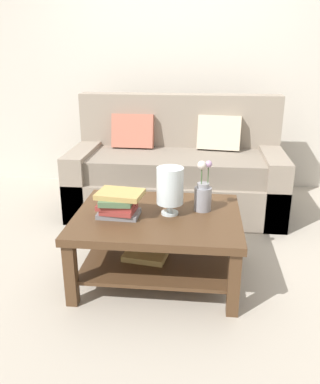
{
  "coord_description": "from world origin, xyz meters",
  "views": [
    {
      "loc": [
        0.26,
        -2.86,
        1.49
      ],
      "look_at": [
        -0.01,
        -0.3,
        0.56
      ],
      "focal_mm": 37.84,
      "sensor_mm": 36.0,
      "label": 1
    }
  ],
  "objects_px": {
    "couch": "(177,172)",
    "book_stack_main": "(118,203)",
    "glass_hurricane_vase": "(170,187)",
    "flower_pitcher": "(203,194)",
    "coffee_table": "(157,232)"
  },
  "relations": [
    {
      "from": "flower_pitcher",
      "to": "couch",
      "type": "bearing_deg",
      "value": 102.03
    },
    {
      "from": "couch",
      "to": "book_stack_main",
      "type": "xyz_separation_m",
      "value": [
        -0.29,
        -1.32,
        0.18
      ]
    },
    {
      "from": "couch",
      "to": "flower_pitcher",
      "type": "relative_size",
      "value": 5.64
    },
    {
      "from": "book_stack_main",
      "to": "glass_hurricane_vase",
      "type": "height_order",
      "value": "glass_hurricane_vase"
    },
    {
      "from": "couch",
      "to": "book_stack_main",
      "type": "height_order",
      "value": "couch"
    },
    {
      "from": "coffee_table",
      "to": "book_stack_main",
      "type": "height_order",
      "value": "book_stack_main"
    },
    {
      "from": "couch",
      "to": "glass_hurricane_vase",
      "type": "xyz_separation_m",
      "value": [
        0.04,
        -1.25,
        0.28
      ]
    },
    {
      "from": "coffee_table",
      "to": "flower_pitcher",
      "type": "distance_m",
      "value": 0.39
    },
    {
      "from": "coffee_table",
      "to": "book_stack_main",
      "type": "bearing_deg",
      "value": -168.74
    },
    {
      "from": "flower_pitcher",
      "to": "coffee_table",
      "type": "bearing_deg",
      "value": -160.39
    },
    {
      "from": "book_stack_main",
      "to": "couch",
      "type": "bearing_deg",
      "value": 77.6
    },
    {
      "from": "book_stack_main",
      "to": "glass_hurricane_vase",
      "type": "distance_m",
      "value": 0.35
    },
    {
      "from": "glass_hurricane_vase",
      "to": "flower_pitcher",
      "type": "bearing_deg",
      "value": 23.05
    },
    {
      "from": "book_stack_main",
      "to": "flower_pitcher",
      "type": "bearing_deg",
      "value": 15.89
    },
    {
      "from": "couch",
      "to": "glass_hurricane_vase",
      "type": "height_order",
      "value": "couch"
    }
  ]
}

